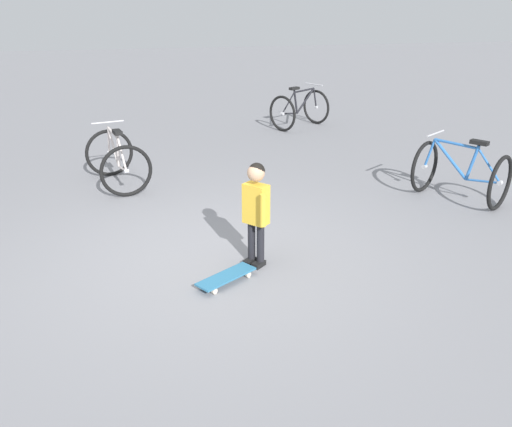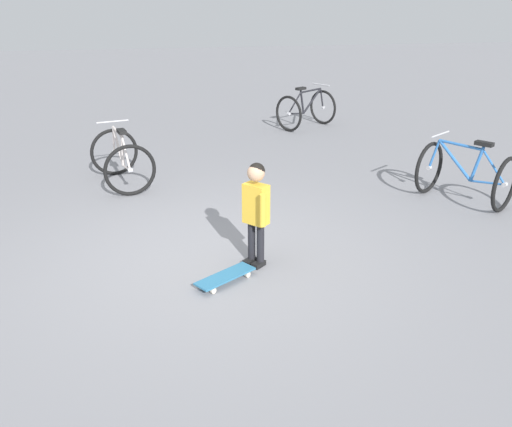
# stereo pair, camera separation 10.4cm
# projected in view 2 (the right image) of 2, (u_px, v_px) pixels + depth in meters

# --- Properties ---
(ground_plane) EXTENTS (50.00, 50.00, 0.00)m
(ground_plane) POSITION_uv_depth(u_px,v_px,m) (207.00, 257.00, 5.64)
(ground_plane) COLOR gray
(child_person) EXTENTS (0.40, 0.27, 1.06)m
(child_person) POSITION_uv_depth(u_px,v_px,m) (256.00, 203.00, 5.24)
(child_person) COLOR black
(child_person) RESTS_ON ground
(skateboard) EXTENTS (0.50, 0.63, 0.07)m
(skateboard) POSITION_uv_depth(u_px,v_px,m) (225.00, 277.00, 5.11)
(skateboard) COLOR teal
(skateboard) RESTS_ON ground
(bicycle_near) EXTENTS (1.28, 1.18, 0.85)m
(bicycle_near) POSITION_uv_depth(u_px,v_px,m) (465.00, 174.00, 7.02)
(bicycle_near) COLOR black
(bicycle_near) RESTS_ON ground
(bicycle_mid) EXTENTS (1.21, 0.94, 0.85)m
(bicycle_mid) POSITION_uv_depth(u_px,v_px,m) (122.00, 159.00, 7.67)
(bicycle_mid) COLOR black
(bicycle_mid) RESTS_ON ground
(bicycle_far) EXTENTS (1.15, 1.28, 0.85)m
(bicycle_far) POSITION_uv_depth(u_px,v_px,m) (306.00, 109.00, 11.07)
(bicycle_far) COLOR black
(bicycle_far) RESTS_ON ground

